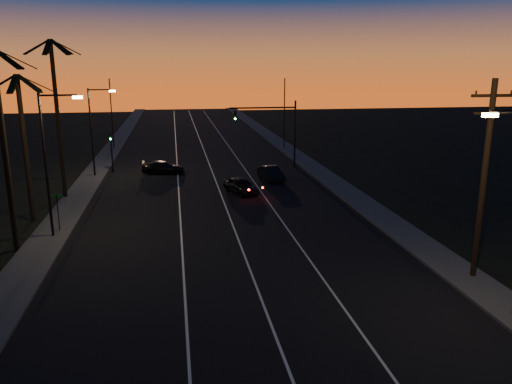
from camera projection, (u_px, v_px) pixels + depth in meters
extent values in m
cube|color=black|center=(214.00, 192.00, 42.82)|extent=(20.00, 170.00, 0.01)
cube|color=#393936|center=(78.00, 197.00, 41.04)|extent=(2.40, 170.00, 0.16)
cube|color=#393936|center=(339.00, 186.00, 44.57)|extent=(2.40, 170.00, 0.16)
cube|color=silver|center=(179.00, 193.00, 42.34)|extent=(0.12, 160.00, 0.01)
cube|color=silver|center=(220.00, 192.00, 42.90)|extent=(0.12, 160.00, 0.01)
cube|color=silver|center=(260.00, 190.00, 43.45)|extent=(0.12, 160.00, 0.01)
cylinder|color=black|center=(5.00, 154.00, 27.94)|extent=(0.32, 0.32, 11.50)
cube|color=black|center=(15.00, 58.00, 27.08)|extent=(2.18, 0.92, 1.18)
cube|color=black|center=(7.00, 59.00, 27.66)|extent=(1.25, 2.12, 1.18)
cube|color=black|center=(6.00, 58.00, 26.19)|extent=(1.95, 1.61, 1.18)
cylinder|color=black|center=(25.00, 150.00, 33.77)|extent=(0.32, 0.32, 10.00)
cube|color=black|center=(35.00, 83.00, 33.09)|extent=(2.18, 0.92, 1.18)
cube|color=black|center=(29.00, 83.00, 33.67)|extent=(1.25, 2.12, 1.18)
cube|color=black|center=(14.00, 83.00, 33.50)|extent=(1.34, 2.09, 1.18)
cube|color=black|center=(2.00, 83.00, 32.71)|extent=(2.18, 0.82, 1.18)
cube|color=black|center=(1.00, 84.00, 31.90)|extent=(1.90, 1.69, 1.18)
cube|color=black|center=(13.00, 84.00, 31.67)|extent=(0.45, 2.16, 1.18)
cube|color=black|center=(29.00, 83.00, 32.20)|extent=(1.95, 1.61, 1.18)
cylinder|color=black|center=(58.00, 122.00, 39.36)|extent=(0.32, 0.32, 12.50)
cube|color=black|center=(66.00, 47.00, 38.37)|extent=(2.18, 0.92, 1.18)
cube|color=black|center=(60.00, 47.00, 38.95)|extent=(1.25, 2.12, 1.18)
cube|color=black|center=(47.00, 47.00, 38.78)|extent=(1.34, 2.09, 1.18)
cube|color=black|center=(37.00, 47.00, 37.99)|extent=(2.18, 0.82, 1.18)
cube|color=black|center=(37.00, 46.00, 37.18)|extent=(1.90, 1.69, 1.18)
cube|color=black|center=(48.00, 46.00, 36.95)|extent=(0.45, 2.16, 1.18)
cube|color=black|center=(61.00, 47.00, 37.48)|extent=(1.95, 1.61, 1.18)
cylinder|color=black|center=(46.00, 168.00, 30.42)|extent=(0.16, 0.16, 9.00)
cylinder|color=black|center=(58.00, 95.00, 29.52)|extent=(2.20, 0.12, 0.12)
cube|color=#FFC466|center=(77.00, 97.00, 29.72)|extent=(0.55, 0.26, 0.16)
cylinder|color=black|center=(91.00, 133.00, 47.69)|extent=(0.16, 0.16, 8.50)
cylinder|color=black|center=(100.00, 90.00, 46.85)|extent=(2.20, 0.12, 0.12)
cube|color=#FFC466|center=(112.00, 91.00, 47.06)|extent=(0.55, 0.26, 0.16)
cube|color=#FFC466|center=(490.00, 115.00, 19.11)|extent=(0.55, 0.26, 0.16)
cylinder|color=black|center=(58.00, 213.00, 32.19)|extent=(0.06, 0.06, 2.60)
cube|color=#0C4A1B|center=(56.00, 196.00, 31.91)|extent=(0.70, 0.03, 0.20)
cylinder|color=black|center=(483.00, 183.00, 24.30)|extent=(0.28, 0.28, 10.00)
cube|color=black|center=(493.00, 96.00, 23.26)|extent=(2.20, 0.14, 0.14)
cube|color=black|center=(491.00, 113.00, 23.46)|extent=(1.80, 0.12, 0.12)
cylinder|color=black|center=(295.00, 134.00, 53.02)|extent=(0.20, 0.20, 7.00)
cylinder|color=black|center=(263.00, 108.00, 51.78)|extent=(7.00, 0.16, 0.16)
cube|color=black|center=(235.00, 115.00, 51.51)|extent=(0.32, 0.28, 1.00)
sphere|color=black|center=(235.00, 112.00, 51.26)|extent=(0.20, 0.20, 0.20)
sphere|color=black|center=(235.00, 116.00, 51.34)|extent=(0.20, 0.20, 0.20)
sphere|color=#14FF59|center=(235.00, 119.00, 51.42)|extent=(0.20, 0.20, 0.20)
cylinder|color=black|center=(112.00, 152.00, 50.37)|extent=(0.14, 0.14, 4.20)
cube|color=black|center=(111.00, 136.00, 49.97)|extent=(0.28, 0.25, 0.90)
sphere|color=black|center=(110.00, 133.00, 49.76)|extent=(0.18, 0.18, 0.18)
sphere|color=black|center=(110.00, 136.00, 49.83)|extent=(0.18, 0.18, 0.18)
sphere|color=#14FF59|center=(111.00, 139.00, 49.90)|extent=(0.18, 0.18, 0.18)
cylinder|color=black|center=(112.00, 114.00, 63.88)|extent=(0.14, 0.14, 9.00)
cylinder|color=black|center=(284.00, 114.00, 64.49)|extent=(0.14, 0.14, 9.00)
imported|color=black|center=(241.00, 186.00, 42.26)|extent=(3.02, 4.23, 1.34)
sphere|color=#FF0F05|center=(249.00, 190.00, 39.95)|extent=(0.18, 0.18, 0.18)
sphere|color=#FF0F05|center=(263.00, 188.00, 40.66)|extent=(0.18, 0.18, 0.18)
imported|color=black|center=(271.00, 174.00, 46.98)|extent=(2.14, 4.22, 1.33)
imported|color=black|center=(163.00, 167.00, 49.98)|extent=(4.55, 2.53, 1.25)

